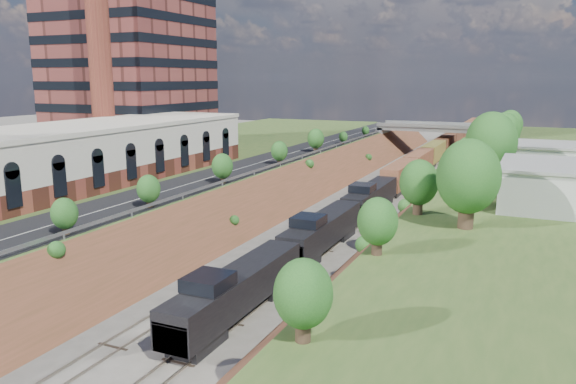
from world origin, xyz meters
TOP-DOWN VIEW (x-y plane):
  - platform_left at (-33.00, 60.00)m, footprint 44.00×180.00m
  - embankment_left at (-11.00, 60.00)m, footprint 10.00×180.00m
  - embankment_right at (11.00, 60.00)m, footprint 10.00×180.00m
  - rail_left_track at (-2.60, 60.00)m, footprint 1.58×180.00m
  - rail_right_track at (2.60, 60.00)m, footprint 1.58×180.00m
  - road at (-15.50, 60.00)m, footprint 8.00×180.00m
  - guardrail at (-11.40, 59.80)m, footprint 0.10×171.00m
  - commercial_building at (-28.00, 38.00)m, footprint 14.30×62.30m
  - smokestack at (-36.00, 56.00)m, footprint 3.20×3.20m
  - overpass at (0.00, 122.00)m, footprint 24.50×8.30m
  - white_building_near at (23.50, 52.00)m, footprint 9.00×12.00m
  - white_building_far at (23.00, 74.00)m, footprint 8.00×10.00m
  - tree_right_large at (17.00, 40.00)m, footprint 5.25×5.25m
  - tree_left_crest at (-11.80, 20.00)m, footprint 2.45×2.45m
  - freight_train at (2.60, 108.31)m, footprint 2.82×174.28m

SIDE VIEW (x-z plane):
  - embankment_left at x=-11.00m, z-range -5.00..5.00m
  - embankment_right at x=11.00m, z-range -5.00..5.00m
  - rail_left_track at x=-2.60m, z-range 0.00..0.18m
  - rail_right_track at x=2.60m, z-range 0.00..0.18m
  - freight_train at x=2.60m, z-range 0.21..4.76m
  - platform_left at x=-33.00m, z-range 0.00..5.00m
  - overpass at x=0.00m, z-range 1.22..8.62m
  - road at x=-15.50m, z-range 5.00..5.10m
  - guardrail at x=-11.40m, z-range 5.20..5.90m
  - white_building_far at x=23.00m, z-range 5.00..8.60m
  - white_building_near at x=23.50m, z-range 5.00..9.00m
  - tree_left_crest at x=-11.80m, z-range 5.26..8.82m
  - commercial_building at x=-28.00m, z-range 5.01..12.01m
  - tree_right_large at x=17.00m, z-range 5.58..13.19m
  - smokestack at x=-36.00m, z-range 5.00..45.00m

